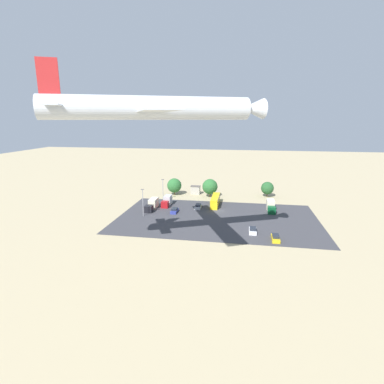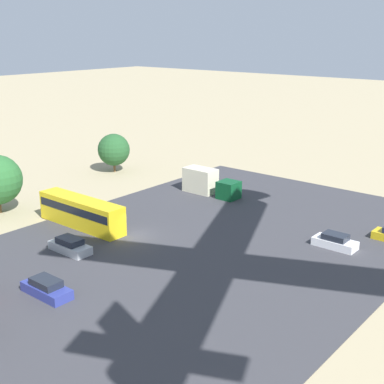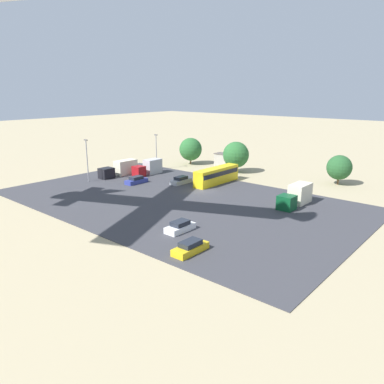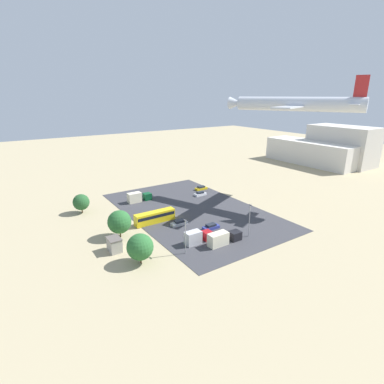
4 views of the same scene
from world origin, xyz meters
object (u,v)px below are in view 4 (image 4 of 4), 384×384
Objects in this scene: bus at (155,217)px; airplane at (292,104)px; parked_truck_0 at (138,197)px; parked_car_2 at (211,227)px; parked_car_0 at (201,188)px; parked_car_1 at (200,194)px; shed_building at (114,245)px; parked_truck_1 at (197,237)px; parked_car_3 at (179,223)px; parked_truck_2 at (223,238)px.

airplane is at bearing 81.38° from bus.
parked_car_2 is at bearing 13.19° from parked_truck_0.
parked_car_0 is 1.09× the size of parked_car_1.
shed_building reaches higher than bus.
parked_truck_1 reaches higher than parked_car_2.
parked_car_0 is at bearing 87.91° from parked_truck_0.
parked_car_1 is 26.42m from parked_car_3.
shed_building is 33.62m from parked_truck_0.
bus is 2.73× the size of parked_car_1.
parked_car_2 is 1.02× the size of parked_car_3.
parked_car_1 is 42.13m from airplane.
shed_building is at bearing -33.15° from parked_truck_0.
parked_car_1 is 0.47× the size of parked_truck_2.
parked_truck_0 reaches higher than bus.
parked_truck_0 is (-0.93, -25.40, 0.91)m from parked_car_0.
parked_truck_0 is (-31.03, -7.27, 0.89)m from parked_car_2.
parked_car_3 is at bearing 41.45° from bus.
parked_truck_1 is at bearing 68.13° from shed_building.
parked_car_2 is 0.58× the size of parked_truck_0.
bus is 1.64× the size of parked_truck_1.
bus is 2.50× the size of parked_car_2.
parked_car_2 is 8.72m from parked_truck_2.
parked_truck_2 is at bearing 64.15° from shed_building.
parked_truck_1 is at bearing 143.52° from parked_car_1.
airplane is (-2.53, 60.60, 30.04)m from shed_building.
parked_truck_1 reaches higher than parked_truck_2.
parked_car_1 is at bearing 118.80° from shed_building.
parked_truck_0 reaches higher than parked_car_2.
parked_truck_0 reaches higher than parked_car_0.
airplane is (24.68, 16.81, 31.03)m from parked_car_0.
airplane is (-9.79, 42.50, 30.14)m from parked_truck_1.
airplane reaches higher than parked_car_1.
parked_car_1 is 22.11m from parked_truck_0.
airplane reaches higher than bus.
bus is at bearing -170.01° from parked_truck_1.
airplane is (6.89, 45.44, 29.89)m from bus.
shed_building is 0.82× the size of parked_car_0.
parked_truck_2 reaches higher than parked_car_1.
parked_car_2 is (30.10, -18.13, 0.01)m from parked_car_0.
shed_building is at bearing -58.12° from bus.
airplane reaches higher than parked_car_0.
parked_car_0 is 6.95m from parked_car_1.
parked_car_2 is (12.30, 10.50, -1.13)m from bus.
parked_car_3 is 51.18m from airplane.
shed_building is at bearing -78.52° from parked_car_3.
parked_car_1 is 0.53× the size of parked_truck_0.
shed_building is 20.33m from parked_car_3.
parked_truck_1 is 0.78× the size of parked_truck_2.
bus reaches higher than parked_car_3.
parked_car_1 is 36.80m from parked_truck_2.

